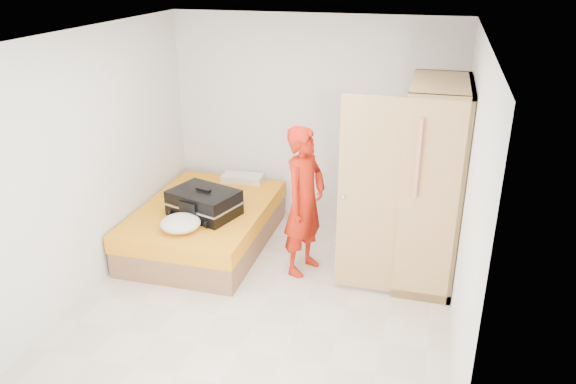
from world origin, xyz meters
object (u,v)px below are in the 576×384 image
(wardrobe, at_px, (427,189))
(suitcase, at_px, (204,203))
(person, at_px, (304,201))
(round_cushion, at_px, (180,223))
(bed, at_px, (206,225))

(wardrobe, relative_size, suitcase, 2.41)
(person, distance_m, suitcase, 1.19)
(suitcase, bearing_deg, round_cushion, -83.69)
(bed, height_order, round_cushion, round_cushion)
(person, bearing_deg, bed, 96.87)
(bed, xyz_separation_m, round_cushion, (0.01, -0.65, 0.33))
(round_cushion, bearing_deg, suitcase, 78.42)
(wardrobe, relative_size, round_cushion, 4.91)
(suitcase, xyz_separation_m, round_cushion, (-0.09, -0.43, -0.06))
(bed, distance_m, round_cushion, 0.73)
(wardrobe, bearing_deg, round_cushion, -166.04)
(bed, relative_size, suitcase, 2.32)
(person, bearing_deg, wardrobe, -60.16)
(bed, relative_size, round_cushion, 4.72)
(bed, bearing_deg, person, -11.98)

